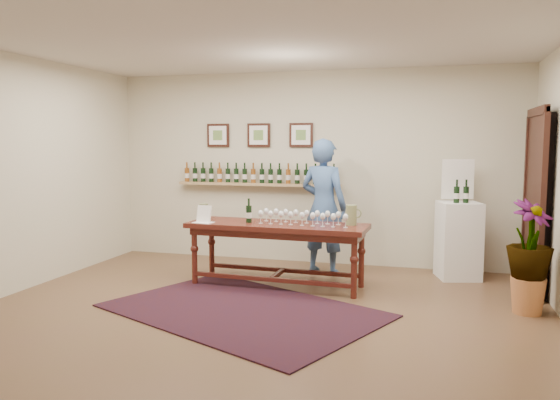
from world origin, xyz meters
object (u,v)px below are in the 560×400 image
(display_pedestal, at_px, (458,240))
(person, at_px, (324,207))
(tasting_table, at_px, (277,233))
(potted_plant, at_px, (529,257))

(display_pedestal, distance_m, person, 1.81)
(tasting_table, height_order, display_pedestal, display_pedestal)
(person, bearing_deg, potted_plant, 171.33)
(tasting_table, bearing_deg, potted_plant, -4.74)
(tasting_table, bearing_deg, person, 64.34)
(display_pedestal, relative_size, person, 0.55)
(person, bearing_deg, display_pedestal, -155.80)
(potted_plant, relative_size, person, 0.56)
(display_pedestal, bearing_deg, potted_plant, -64.91)
(display_pedestal, xyz_separation_m, potted_plant, (0.64, -1.37, 0.10))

